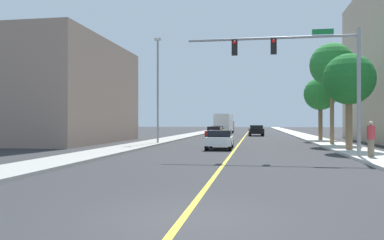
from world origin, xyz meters
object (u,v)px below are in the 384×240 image
palm_near (349,80)px  car_red (215,132)px  palm_mid (332,65)px  traffic_signal_mast (306,63)px  street_lamp (158,85)px  car_yellow (218,131)px  palm_far (320,94)px  delivery_truck (224,123)px  car_white (220,139)px  car_black (256,130)px  pedestrian (371,139)px

palm_near → car_red: bearing=119.4°
palm_mid → traffic_signal_mast: bearing=-106.7°
street_lamp → car_yellow: street_lamp is taller
car_red → car_yellow: bearing=94.4°
palm_far → street_lamp: bearing=-151.8°
palm_far → delivery_truck: bearing=116.7°
palm_mid → palm_far: palm_mid is taller
street_lamp → car_red: bearing=75.3°
street_lamp → car_white: (5.78, -4.84, -4.36)m
car_yellow → delivery_truck: size_ratio=0.46×
traffic_signal_mast → palm_near: traffic_signal_mast is taller
palm_near → palm_mid: palm_mid is taller
car_yellow → car_black: bearing=18.5°
car_yellow → car_red: size_ratio=0.97×
traffic_signal_mast → car_yellow: 31.95m
car_black → car_red: 9.62m
traffic_signal_mast → palm_mid: palm_mid is taller
car_black → car_white: car_black is taller
car_yellow → car_red: car_red is taller
palm_far → car_black: (-6.30, 13.75, -3.89)m
palm_near → delivery_truck: palm_near is taller
palm_mid → pedestrian: (-0.41, -12.19, -5.51)m
delivery_truck → palm_mid: bearing=-67.1°
traffic_signal_mast → car_black: size_ratio=1.94×
palm_far → traffic_signal_mast: bearing=-101.3°
palm_far → car_yellow: palm_far is taller
palm_near → pedestrian: palm_near is taller
car_white → pedestrian: pedestrian is taller
palm_mid → car_yellow: (-11.23, 18.96, -5.84)m
car_white → pedestrian: 10.40m
palm_far → car_black: bearing=114.6°
car_red → delivery_truck: delivery_truck is taller
palm_mid → car_yellow: bearing=120.7°
pedestrian → car_white: bearing=-43.8°
palm_near → palm_far: (0.42, 13.62, 0.03)m
car_white → car_red: bearing=96.0°
palm_mid → delivery_truck: (-11.23, 29.46, -4.88)m
traffic_signal_mast → street_lamp: street_lamp is taller
palm_near → car_red: (-10.73, 19.06, -3.92)m
palm_far → car_white: (-8.86, -12.69, -3.97)m
car_yellow → traffic_signal_mast: bearing=-74.8°
street_lamp → palm_far: (14.64, 7.85, -0.39)m
car_black → car_yellow: size_ratio=1.12×
palm_mid → car_white: 12.02m
palm_mid → car_white: bearing=-145.9°
palm_mid → delivery_truck: bearing=110.9°
car_yellow → delivery_truck: bearing=91.1°
car_red → palm_far: bearing=-24.0°
street_lamp → palm_far: 16.62m
car_white → delivery_truck: size_ratio=0.45×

